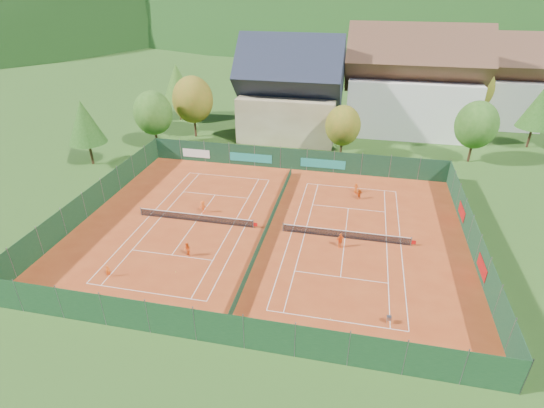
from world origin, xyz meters
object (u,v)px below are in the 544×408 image
(player_right_far_b, at_px, (359,194))
(player_left_mid, at_px, (187,250))
(chalet, at_px, (290,95))
(hotel_block_b, at_px, (491,85))
(player_right_near, at_px, (340,240))
(hotel_block_a, at_px, (412,87))
(player_left_near, at_px, (108,271))
(player_right_far_a, at_px, (356,188))
(player_left_far, at_px, (203,207))
(ball_hopper, at_px, (389,318))

(player_right_far_b, bearing_deg, player_left_mid, 3.80)
(chalet, relative_size, hotel_block_b, 0.94)
(player_left_mid, bearing_deg, player_right_near, 55.56)
(player_right_far_b, bearing_deg, hotel_block_a, -145.23)
(chalet, height_order, player_left_mid, chalet)
(player_left_mid, bearing_deg, chalet, 122.16)
(chalet, bearing_deg, player_right_far_b, -60.06)
(chalet, height_order, hotel_block_b, chalet)
(hotel_block_a, relative_size, player_right_near, 13.78)
(player_left_near, distance_m, player_right_far_a, 29.68)
(player_left_mid, relative_size, player_right_near, 0.94)
(player_left_far, bearing_deg, player_left_mid, 87.16)
(hotel_block_b, bearing_deg, chalet, -157.01)
(ball_hopper, height_order, player_left_far, player_left_far)
(chalet, relative_size, player_left_near, 13.79)
(player_left_mid, distance_m, player_right_far_a, 22.64)
(player_right_far_a, height_order, player_right_far_b, player_right_far_b)
(player_right_far_b, bearing_deg, ball_hopper, 57.25)
(player_left_far, relative_size, player_right_far_a, 1.16)
(hotel_block_a, relative_size, player_left_mid, 14.72)
(chalet, distance_m, player_left_far, 28.96)
(ball_hopper, bearing_deg, hotel_block_b, 71.95)
(hotel_block_b, xyz_separation_m, ball_hopper, (-18.03, -55.33, -6.06))
(hotel_block_b, xyz_separation_m, player_right_near, (-22.42, -45.69, -5.84))
(hotel_block_b, bearing_deg, player_right_far_a, -122.64)
(player_left_near, height_order, player_right_far_a, player_right_far_a)
(hotel_block_a, bearing_deg, player_left_far, -125.17)
(player_left_mid, bearing_deg, ball_hopper, 22.08)
(hotel_block_a, bearing_deg, player_right_far_b, -104.41)
(hotel_block_a, distance_m, player_right_far_b, 28.64)
(chalet, distance_m, player_left_mid, 36.88)
(player_right_far_b, bearing_deg, player_left_far, -18.52)
(player_left_far, height_order, player_right_far_b, player_left_far)
(chalet, bearing_deg, player_right_far_a, -58.94)
(chalet, distance_m, ball_hopper, 44.37)
(player_left_near, distance_m, player_right_near, 21.57)
(player_left_near, xyz_separation_m, player_left_far, (4.16, 12.67, 0.13))
(player_left_far, height_order, player_right_near, player_right_near)
(player_left_mid, bearing_deg, hotel_block_b, 91.61)
(hotel_block_b, xyz_separation_m, player_right_far_a, (-21.35, -33.34, -6.00))
(chalet, xyz_separation_m, player_right_far_a, (11.65, -19.34, -6.00))
(ball_hopper, bearing_deg, chalet, 109.91)
(hotel_block_b, xyz_separation_m, player_left_near, (-42.06, -54.60, -6.03))
(hotel_block_a, height_order, hotel_block_b, hotel_block_a)
(hotel_block_a, relative_size, player_right_far_a, 17.36)
(player_left_far, xyz_separation_m, player_right_far_b, (16.98, 6.97, -0.07))
(hotel_block_b, bearing_deg, player_left_far, -132.11)
(ball_hopper, bearing_deg, player_left_mid, 164.54)
(ball_hopper, bearing_deg, hotel_block_a, 85.13)
(hotel_block_a, relative_size, player_left_far, 14.96)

